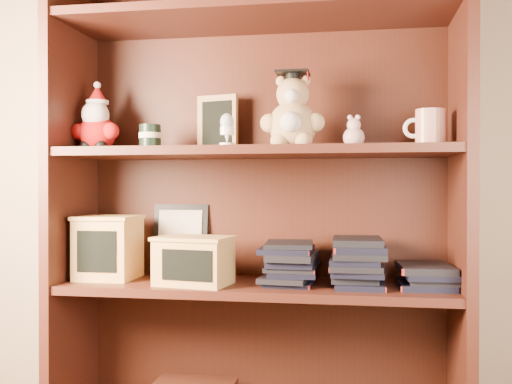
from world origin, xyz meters
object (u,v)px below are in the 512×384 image
grad_teddy_bear (293,118)px  treats_box (108,247)px  teacher_mug (429,128)px  bookcase (258,205)px

grad_teddy_bear → treats_box: grad_teddy_bear is taller
grad_teddy_bear → teacher_mug: size_ratio=1.95×
teacher_mug → bookcase: bearing=174.2°
teacher_mug → treats_box: size_ratio=0.60×
bookcase → grad_teddy_bear: 0.29m
grad_teddy_bear → teacher_mug: bearing=1.0°
teacher_mug → treats_box: (-0.96, -0.00, -0.35)m
treats_box → teacher_mug: bearing=0.1°
bookcase → teacher_mug: bearing=-5.8°
grad_teddy_bear → bookcase: bearing=152.9°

